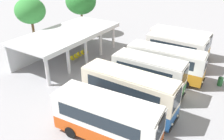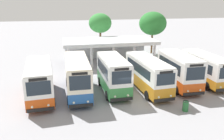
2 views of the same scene
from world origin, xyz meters
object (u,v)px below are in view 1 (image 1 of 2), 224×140
Objects in this scene: waiting_chair_end_by_column at (72,59)px; city_bus_fourth_amber at (165,62)px; waiting_chair_second_from_end at (76,57)px; waiting_chair_fourth_seat at (83,53)px; city_bus_far_end_green at (180,41)px; city_bus_fifth_blue at (176,50)px; waiting_chair_middle_seat at (79,55)px; city_bus_nearest_orange at (107,118)px; city_bus_middle_cream at (148,74)px; litter_bin_apron at (220,81)px; waiting_chair_fifth_seat at (86,51)px; city_bus_second_in_row at (129,91)px.

city_bus_fourth_amber is at bearing -77.55° from waiting_chair_end_by_column.
waiting_chair_second_from_end and waiting_chair_fourth_seat have the same top height.
waiting_chair_fourth_seat is (-7.39, 9.72, -1.22)m from city_bus_far_end_green.
city_bus_fifth_blue is 11.45m from waiting_chair_middle_seat.
city_bus_fifth_blue is 7.67× the size of waiting_chair_second_from_end.
city_bus_middle_cream reaches higher than city_bus_nearest_orange.
city_bus_far_end_green is 8.57× the size of waiting_chair_end_by_column.
city_bus_far_end_green reaches higher than waiting_chair_fourth_seat.
waiting_chair_end_by_column is at bearing 51.39° from city_bus_nearest_orange.
city_bus_fifth_blue is 7.67× the size of waiting_chair_fourth_seat.
waiting_chair_middle_seat is (-4.52, 10.43, -1.39)m from city_bus_fifth_blue.
waiting_chair_end_by_column is (-2.30, 10.44, -1.29)m from city_bus_fourth_amber.
waiting_chair_end_by_column is at bearing -178.93° from waiting_chair_fourth_seat.
waiting_chair_fifth_seat is at bearing 94.21° from litter_bin_apron.
waiting_chair_middle_seat is at bearing 4.09° from waiting_chair_end_by_column.
waiting_chair_end_by_column is (1.20, 10.14, -1.40)m from city_bus_middle_cream.
city_bus_nearest_orange is 1.03× the size of city_bus_far_end_green.
city_bus_nearest_orange is 8.44× the size of litter_bin_apron.
city_bus_middle_cream is at bearing -103.70° from waiting_chair_middle_seat.
city_bus_second_in_row is 1.19× the size of city_bus_fifth_blue.
waiting_chair_second_from_end is 0.96× the size of litter_bin_apron.
city_bus_nearest_orange is 10.53m from city_bus_fourth_amber.
city_bus_middle_cream reaches higher than city_bus_fourth_amber.
waiting_chair_fourth_seat is at bearing 45.49° from city_bus_nearest_orange.
city_bus_nearest_orange is 0.96× the size of city_bus_fourth_amber.
city_bus_fifth_blue is 11.94m from waiting_chair_end_by_column.
litter_bin_apron is at bearing -33.63° from city_bus_second_in_row.
litter_bin_apron is at bearing -83.45° from waiting_chair_fourth_seat.
city_bus_fourth_amber reaches higher than waiting_chair_end_by_column.
city_bus_nearest_orange is 14.14m from waiting_chair_middle_seat.
city_bus_fifth_blue is 7.33× the size of litter_bin_apron.
city_bus_nearest_orange is 13.18m from litter_bin_apron.
city_bus_middle_cream is 7.66× the size of waiting_chair_end_by_column.
city_bus_fifth_blue reaches higher than waiting_chair_middle_seat.
city_bus_fifth_blue is (14.03, -0.04, 0.10)m from city_bus_nearest_orange.
city_bus_middle_cream is 3.52m from city_bus_fourth_amber.
city_bus_second_in_row is 10.53m from city_bus_fifth_blue.
waiting_chair_second_from_end is at bearing -179.32° from waiting_chair_fourth_seat.
waiting_chair_second_from_end is 1.00× the size of waiting_chair_middle_seat.
city_bus_second_in_row reaches higher than city_bus_fourth_amber.
city_bus_nearest_orange is at bearing -178.75° from city_bus_middle_cream.
waiting_chair_middle_seat is at bearing 175.02° from waiting_chair_fourth_seat.
city_bus_fifth_blue is at bearing 68.75° from litter_bin_apron.
waiting_chair_second_from_end is at bearing 116.51° from city_bus_fifth_blue.
city_bus_far_end_green is at bearing -50.60° from waiting_chair_middle_seat.
waiting_chair_second_from_end is at bearing 49.32° from city_bus_nearest_orange.
city_bus_far_end_green is at bearing 2.47° from city_bus_middle_cream.
waiting_chair_middle_seat is (1.29, 0.09, 0.00)m from waiting_chair_end_by_column.
city_bus_fourth_amber is 5.59m from litter_bin_apron.
city_bus_middle_cream is at bearing 175.12° from city_bus_fourth_amber.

